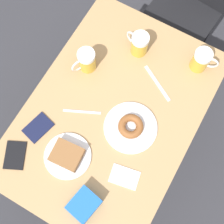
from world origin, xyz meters
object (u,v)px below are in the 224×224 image
(knife, at_px, (157,83))
(passport_near_edge, at_px, (38,128))
(plate_with_cake, at_px, (67,155))
(plate_with_donut, at_px, (131,127))
(fork, at_px, (82,112))
(passport_far_edge, at_px, (15,155))
(blue_pouch, at_px, (84,204))
(beer_mug_left, at_px, (86,61))
(beer_mug_center, at_px, (139,44))
(chair, at_px, (190,0))
(napkin_folded, at_px, (125,177))
(beer_mug_right, at_px, (201,60))

(knife, bearing_deg, passport_near_edge, -128.83)
(plate_with_cake, bearing_deg, knife, 69.81)
(plate_with_donut, distance_m, fork, 0.24)
(plate_with_cake, distance_m, passport_far_edge, 0.23)
(knife, distance_m, blue_pouch, 0.65)
(plate_with_cake, distance_m, beer_mug_left, 0.45)
(plate_with_donut, xyz_separation_m, beer_mug_center, (-0.16, 0.37, 0.05))
(knife, bearing_deg, fork, -128.55)
(beer_mug_left, relative_size, beer_mug_center, 0.98)
(fork, height_order, passport_far_edge, passport_far_edge)
(chair, relative_size, knife, 4.60)
(passport_near_edge, relative_size, passport_far_edge, 0.95)
(napkin_folded, height_order, passport_near_edge, passport_near_edge)
(chair, distance_m, knife, 0.68)
(plate_with_cake, bearing_deg, beer_mug_right, 65.18)
(fork, bearing_deg, passport_near_edge, -129.34)
(passport_near_edge, bearing_deg, chair, 75.59)
(beer_mug_left, distance_m, fork, 0.24)
(beer_mug_left, xyz_separation_m, fork, (0.10, -0.21, -0.06))
(beer_mug_right, distance_m, knife, 0.23)
(fork, bearing_deg, blue_pouch, -57.19)
(plate_with_cake, height_order, passport_far_edge, plate_with_cake)
(passport_near_edge, distance_m, blue_pouch, 0.40)
(plate_with_donut, bearing_deg, passport_far_edge, -136.62)
(plate_with_donut, height_order, passport_far_edge, plate_with_donut)
(passport_far_edge, xyz_separation_m, blue_pouch, (0.38, -0.03, 0.03))
(knife, bearing_deg, chair, 97.48)
(plate_with_cake, height_order, beer_mug_right, beer_mug_right)
(passport_far_edge, distance_m, blue_pouch, 0.38)
(beer_mug_left, bearing_deg, beer_mug_center, 49.20)
(beer_mug_right, xyz_separation_m, passport_far_edge, (-0.52, -0.80, -0.06))
(napkin_folded, xyz_separation_m, knife, (-0.08, 0.46, -0.00))
(plate_with_cake, relative_size, passport_near_edge, 1.46)
(plate_with_donut, distance_m, beer_mug_center, 0.40)
(beer_mug_center, bearing_deg, chair, 81.85)
(beer_mug_right, distance_m, passport_far_edge, 0.96)
(napkin_folded, relative_size, passport_near_edge, 0.95)
(blue_pouch, bearing_deg, beer_mug_center, 101.09)
(beer_mug_center, xyz_separation_m, knife, (0.16, -0.11, -0.06))
(plate_with_cake, xyz_separation_m, plate_with_donut, (0.18, 0.25, -0.01))
(passport_near_edge, relative_size, blue_pouch, 1.04)
(fork, relative_size, passport_far_edge, 1.09)
(beer_mug_right, height_order, fork, beer_mug_right)
(napkin_folded, relative_size, knife, 0.73)
(plate_with_cake, xyz_separation_m, beer_mug_right, (0.32, 0.69, 0.04))
(plate_with_donut, bearing_deg, beer_mug_center, 113.08)
(beer_mug_center, distance_m, blue_pouch, 0.77)
(napkin_folded, bearing_deg, blue_pouch, -116.27)
(plate_with_donut, relative_size, beer_mug_left, 2.01)
(passport_far_edge, bearing_deg, knife, 57.69)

